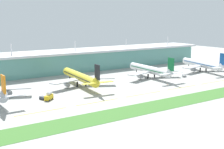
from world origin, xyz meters
name	(u,v)px	position (x,y,z in m)	size (l,w,h in m)	color
ground_plane	(148,94)	(0.00, 0.00, 0.00)	(600.00, 600.00, 0.00)	#9E9E99
terminal_building	(73,61)	(0.00, 105.52, 9.42)	(288.00, 34.00, 27.44)	#5B9E93
airliner_near_middle	(81,77)	(-24.55, 44.39, 6.45)	(48.56, 64.14, 18.90)	yellow
airliner_far_middle	(150,70)	(36.79, 40.71, 6.44)	(48.67, 59.28, 18.90)	silver
airliner_farthest	(202,64)	(96.52, 38.58, 6.45)	(47.75, 60.41, 18.90)	white
taxiway_stripe_west	(41,112)	(-71.00, 0.76, 0.02)	(28.00, 0.70, 0.04)	yellow
taxiway_stripe_mid_west	(98,102)	(-37.00, 0.76, 0.02)	(28.00, 0.70, 0.04)	yellow
taxiway_stripe_centre	(144,94)	(-3.00, 0.76, 0.02)	(28.00, 0.70, 0.04)	yellow
taxiway_stripe_mid_east	(182,88)	(31.00, 0.76, 0.02)	(28.00, 0.70, 0.04)	yellow
taxiway_stripe_east	(214,82)	(65.00, 0.76, 0.02)	(28.00, 0.70, 0.04)	yellow
grass_verge	(175,102)	(0.00, -23.90, 0.05)	(300.00, 18.00, 0.10)	#3D702D
baggage_cart	(184,75)	(62.06, 27.82, 1.26)	(3.65, 2.07, 2.48)	silver
fuel_truck	(49,96)	(-58.30, 20.86, 2.26)	(7.10, 6.74, 4.95)	gold
pushback_tug	(43,98)	(-60.91, 23.65, 1.10)	(3.63, 4.92, 1.85)	#333842
safety_cone_left_wingtip	(179,79)	(50.03, 21.93, 0.35)	(0.56, 0.56, 0.70)	orange
safety_cone_nose_front	(160,85)	(23.96, 14.88, 0.35)	(0.56, 0.56, 0.70)	orange
safety_cone_right_wingtip	(168,84)	(29.12, 12.76, 0.35)	(0.56, 0.56, 0.70)	orange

